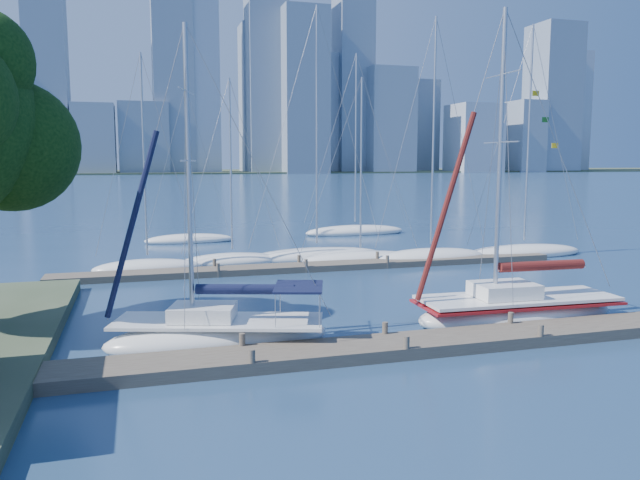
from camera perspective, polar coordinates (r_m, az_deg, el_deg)
name	(u,v)px	position (r m, az deg, el deg)	size (l,w,h in m)	color
ground	(395,352)	(21.36, 6.88, -10.15)	(700.00, 700.00, 0.00)	navy
near_dock	(395,346)	(21.30, 6.88, -9.63)	(26.00, 2.00, 0.40)	#473E34
far_dock	(319,266)	(36.67, -0.10, -2.44)	(30.00, 1.80, 0.36)	#473E34
far_shore	(153,173)	(338.85, -15.05, 5.98)	(800.00, 100.00, 1.50)	#38472D
sailboat_navy	(219,320)	(21.99, -9.26, -7.22)	(8.13, 4.69, 11.39)	white
sailboat_maroon	(517,298)	(26.11, 17.56, -5.04)	(8.65, 3.13, 12.63)	white
bg_boat_0	(148,267)	(37.31, -15.46, -2.40)	(6.56, 4.27, 12.65)	white
bg_boat_1	(232,261)	(38.72, -8.01, -1.88)	(6.74, 3.55, 11.58)	white
bg_boat_2	(317,256)	(40.01, -0.28, -1.44)	(9.31, 3.47, 16.19)	white
bg_boat_3	(360,259)	(39.33, 3.71, -1.70)	(7.71, 2.34, 11.73)	white
bg_boat_4	(431,256)	(40.29, 10.09, -1.48)	(7.67, 2.53, 15.46)	white
bg_boat_5	(524,252)	(43.99, 18.13, -1.02)	(8.65, 2.50, 15.42)	white
bg_boat_6	(190,239)	(49.82, -11.84, 0.07)	(7.13, 4.49, 12.28)	white
bg_boat_7	(355,231)	(54.11, 3.23, 0.83)	(9.19, 4.05, 15.65)	white
skyline	(196,100)	(311.83, -11.24, 12.48)	(502.81, 51.31, 108.77)	gray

